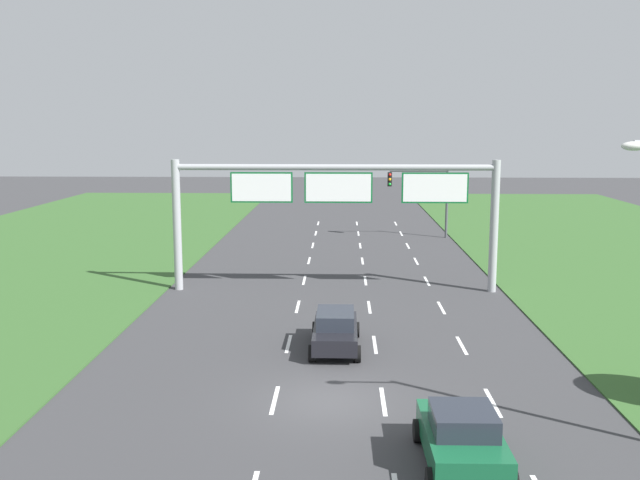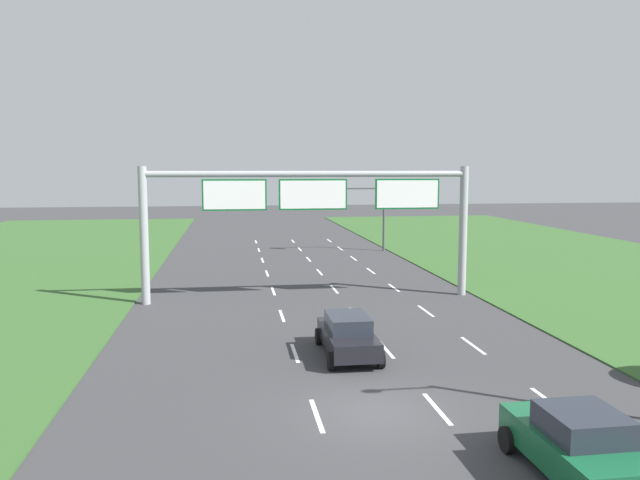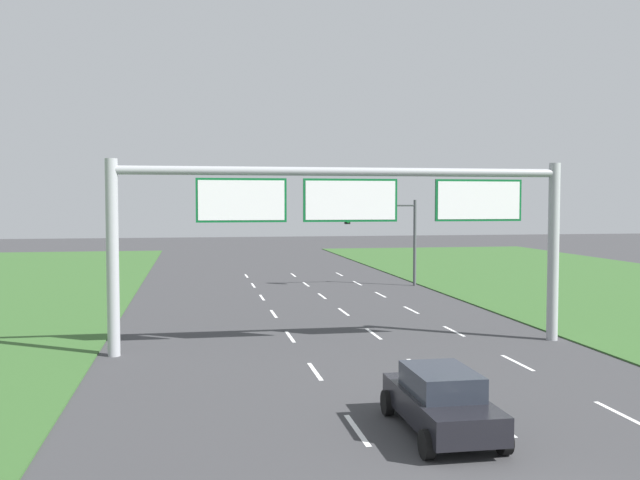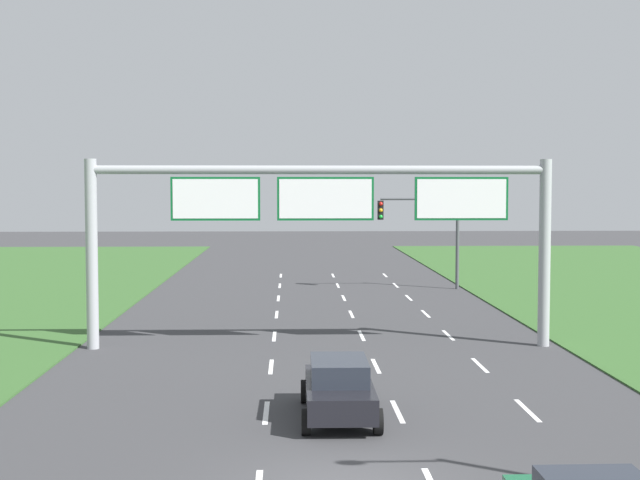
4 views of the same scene
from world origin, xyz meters
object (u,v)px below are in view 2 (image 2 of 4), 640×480
object	(u,v)px
car_lead_silver	(348,335)
traffic_light_mast	(361,205)
car_near_red	(579,444)
sign_gantry	(313,205)

from	to	relation	value
car_lead_silver	traffic_light_mast	bearing A→B (deg)	77.49
car_near_red	car_lead_silver	bearing A→B (deg)	108.47
car_near_red	car_lead_silver	size ratio (longest dim) A/B	0.92
car_near_red	traffic_light_mast	distance (m)	38.61
car_lead_silver	traffic_light_mast	distance (m)	29.46
car_lead_silver	sign_gantry	bearing A→B (deg)	90.10
sign_gantry	traffic_light_mast	size ratio (longest dim) A/B	3.08
sign_gantry	traffic_light_mast	world-z (taller)	sign_gantry
car_lead_silver	car_near_red	bearing A→B (deg)	-70.68
car_lead_silver	sign_gantry	size ratio (longest dim) A/B	0.25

